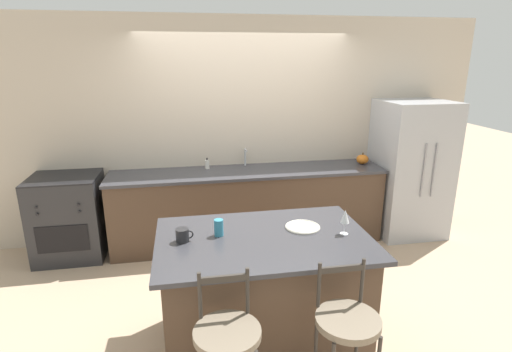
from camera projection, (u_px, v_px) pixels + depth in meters
The scene contains 15 objects.
ground_plane at pixel (254, 254), 4.69m from camera, with size 18.00×18.00×0.00m, color tan.
wall_back at pixel (244, 130), 4.97m from camera, with size 6.00×0.07×2.70m.
back_counter at pixel (248, 206), 4.92m from camera, with size 3.28×0.69×0.92m.
sink_faucet at pixel (245, 155), 4.94m from camera, with size 0.02×0.13×0.22m.
kitchen_island at pixel (263, 291), 3.13m from camera, with size 1.60×1.05×0.93m.
refrigerator at pixel (410, 169), 5.09m from camera, with size 0.84×0.79×1.72m.
oven_range at pixel (69, 217), 4.54m from camera, with size 0.74×0.67×0.96m.
bar_stool_near at pixel (227, 349), 2.34m from camera, with size 0.40×0.40×1.03m.
bar_stool_far at pixel (346, 336), 2.45m from camera, with size 0.40×0.40×1.03m.
dinner_plate at pixel (303, 227), 3.16m from camera, with size 0.27×0.27×0.02m.
wine_glass at pixel (345, 217), 3.01m from camera, with size 0.07×0.07×0.20m.
coffee_mug at pixel (183, 235), 2.92m from camera, with size 0.13×0.10×0.10m.
tumbler_cup at pixel (219, 228), 3.01m from camera, with size 0.07×0.07×0.13m.
pumpkin_decoration at pixel (363, 159), 5.05m from camera, with size 0.15×0.15×0.14m.
soap_bottle at pixel (207, 164), 4.84m from camera, with size 0.05×0.05×0.13m.
Camera 1 is at (-0.74, -4.16, 2.24)m, focal length 28.00 mm.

